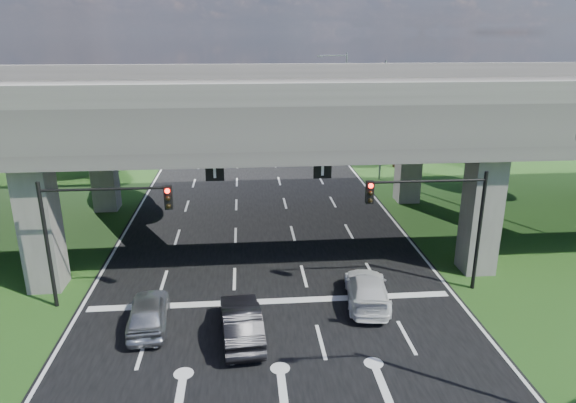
{
  "coord_description": "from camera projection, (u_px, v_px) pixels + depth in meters",
  "views": [
    {
      "loc": [
        -1.14,
        -17.98,
        12.08
      ],
      "look_at": [
        1.23,
        8.96,
        3.16
      ],
      "focal_mm": 32.0,
      "sensor_mm": 36.0,
      "label": 1
    }
  ],
  "objects": [
    {
      "name": "tree_right_mid",
      "position": [
        403.0,
        110.0,
        54.97
      ],
      "size": [
        3.91,
        3.9,
        6.76
      ],
      "color": "black",
      "rests_on": "ground"
    },
    {
      "name": "tree_left_far",
      "position": [
        138.0,
        97.0,
        57.93
      ],
      "size": [
        4.8,
        4.8,
        8.32
      ],
      "color": "black",
      "rests_on": "ground"
    },
    {
      "name": "car_white",
      "position": [
        367.0,
        290.0,
        23.87
      ],
      "size": [
        2.48,
        4.84,
        1.34
      ],
      "primitive_type": "imported",
      "rotation": [
        0.0,
        0.0,
        3.01
      ],
      "color": "silver",
      "rests_on": "road"
    },
    {
      "name": "overpass",
      "position": [
        262.0,
        108.0,
        29.76
      ],
      "size": [
        80.0,
        15.0,
        10.0
      ],
      "color": "#393734",
      "rests_on": "ground"
    },
    {
      "name": "signal_left",
      "position": [
        94.0,
        221.0,
        22.66
      ],
      "size": [
        5.76,
        0.54,
        6.0
      ],
      "color": "black",
      "rests_on": "ground"
    },
    {
      "name": "car_dark",
      "position": [
        241.0,
        322.0,
        21.09
      ],
      "size": [
        1.94,
        4.61,
        1.48
      ],
      "primitive_type": "imported",
      "rotation": [
        0.0,
        0.0,
        3.23
      ],
      "color": "black",
      "rests_on": "road"
    },
    {
      "name": "road",
      "position": [
        266.0,
        247.0,
        30.34
      ],
      "size": [
        18.0,
        120.0,
        0.03
      ],
      "primitive_type": "cube",
      "color": "black",
      "rests_on": "ground"
    },
    {
      "name": "streetlight_far",
      "position": [
        378.0,
        111.0,
        42.6
      ],
      "size": [
        3.38,
        0.25,
        10.0
      ],
      "color": "gray",
      "rests_on": "ground"
    },
    {
      "name": "tree_right_near",
      "position": [
        398.0,
        119.0,
        47.06
      ],
      "size": [
        4.2,
        4.2,
        7.28
      ],
      "color": "black",
      "rests_on": "ground"
    },
    {
      "name": "ground",
      "position": [
        277.0,
        344.0,
        20.89
      ],
      "size": [
        160.0,
        160.0,
        0.0
      ],
      "primitive_type": "plane",
      "color": "#214215",
      "rests_on": "ground"
    },
    {
      "name": "tree_left_near",
      "position": [
        89.0,
        124.0,
        42.81
      ],
      "size": [
        4.5,
        4.5,
        7.8
      ],
      "color": "black",
      "rests_on": "ground"
    },
    {
      "name": "tree_right_far",
      "position": [
        352.0,
        96.0,
        62.01
      ],
      "size": [
        4.5,
        4.5,
        7.8
      ],
      "color": "black",
      "rests_on": "ground"
    },
    {
      "name": "signal_right",
      "position": [
        438.0,
        210.0,
        23.96
      ],
      "size": [
        5.76,
        0.54,
        6.0
      ],
      "color": "black",
      "rests_on": "ground"
    },
    {
      "name": "car_silver",
      "position": [
        148.0,
        312.0,
        21.9
      ],
      "size": [
        2.0,
        4.26,
        1.41
      ],
      "primitive_type": "imported",
      "rotation": [
        0.0,
        0.0,
        3.22
      ],
      "color": "#A8AAAF",
      "rests_on": "road"
    },
    {
      "name": "streetlight_beyond",
      "position": [
        342.0,
        91.0,
        57.74
      ],
      "size": [
        3.38,
        0.25,
        10.0
      ],
      "color": "gray",
      "rests_on": "ground"
    },
    {
      "name": "tree_left_mid",
      "position": [
        81.0,
        117.0,
        50.34
      ],
      "size": [
        3.91,
        3.9,
        6.76
      ],
      "color": "black",
      "rests_on": "ground"
    }
  ]
}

